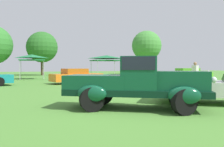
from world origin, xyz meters
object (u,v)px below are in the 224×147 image
(feature_pickup_truck, at_px, (137,82))
(spectator_between_cars, at_px, (138,73))
(show_car_orange, at_px, (76,76))
(canopy_tent_right_field, at_px, (107,58))
(show_car_lime, at_px, (189,74))
(spectator_by_row, at_px, (195,74))
(neighbor_convertible, at_px, (221,88))
(canopy_tent_center_field, at_px, (32,57))

(feature_pickup_truck, distance_m, spectator_between_cars, 10.49)
(show_car_orange, relative_size, canopy_tent_right_field, 1.32)
(show_car_lime, bearing_deg, spectator_by_row, -124.44)
(show_car_orange, height_order, show_car_lime, same)
(show_car_orange, bearing_deg, canopy_tent_right_field, 55.71)
(neighbor_convertible, bearing_deg, spectator_between_cars, 83.60)
(feature_pickup_truck, relative_size, canopy_tent_right_field, 1.39)
(neighbor_convertible, height_order, canopy_tent_center_field, canopy_tent_center_field)
(neighbor_convertible, xyz_separation_m, spectator_between_cars, (1.07, 9.51, 0.33))
(show_car_orange, xyz_separation_m, spectator_by_row, (6.81, -6.20, 0.31))
(show_car_orange, distance_m, canopy_tent_right_field, 8.82)
(canopy_tent_right_field, bearing_deg, feature_pickup_truck, -104.60)
(spectator_between_cars, bearing_deg, show_car_orange, 148.77)
(neighbor_convertible, distance_m, spectator_between_cars, 9.58)
(show_car_lime, height_order, canopy_tent_center_field, canopy_tent_center_field)
(canopy_tent_center_field, relative_size, canopy_tent_right_field, 0.80)
(feature_pickup_truck, relative_size, show_car_lime, 1.02)
(feature_pickup_truck, height_order, spectator_between_cars, feature_pickup_truck)
(spectator_by_row, relative_size, canopy_tent_center_field, 0.62)
(show_car_lime, distance_m, canopy_tent_center_field, 16.79)
(feature_pickup_truck, xyz_separation_m, spectator_by_row, (6.96, 5.92, 0.04))
(spectator_by_row, bearing_deg, show_car_orange, 137.69)
(neighbor_convertible, xyz_separation_m, canopy_tent_right_field, (1.60, 19.26, 1.84))
(feature_pickup_truck, bearing_deg, show_car_lime, 47.68)
(feature_pickup_truck, bearing_deg, neighbor_convertible, -0.40)
(feature_pickup_truck, bearing_deg, spectator_between_cars, 64.75)
(show_car_orange, bearing_deg, neighbor_convertible, -74.99)
(show_car_orange, bearing_deg, canopy_tent_center_field, 113.57)
(show_car_orange, bearing_deg, spectator_by_row, -42.31)
(canopy_tent_right_field, bearing_deg, show_car_orange, -124.29)
(show_car_orange, height_order, canopy_tent_right_field, canopy_tent_right_field)
(spectator_by_row, height_order, canopy_tent_center_field, canopy_tent_center_field)
(feature_pickup_truck, xyz_separation_m, canopy_tent_right_field, (5.01, 19.24, 1.55))
(canopy_tent_center_field, height_order, canopy_tent_right_field, same)
(show_car_orange, relative_size, spectator_between_cars, 2.63)
(neighbor_convertible, relative_size, canopy_tent_right_field, 1.42)
(spectator_between_cars, relative_size, canopy_tent_center_field, 0.62)
(feature_pickup_truck, height_order, canopy_tent_right_field, canopy_tent_right_field)
(feature_pickup_truck, bearing_deg, show_car_orange, 89.28)
(spectator_between_cars, distance_m, canopy_tent_right_field, 9.88)
(feature_pickup_truck, height_order, neighbor_convertible, feature_pickup_truck)
(spectator_by_row, bearing_deg, feature_pickup_truck, -139.64)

